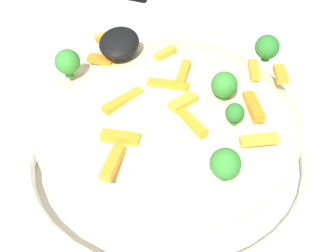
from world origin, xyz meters
The scene contains 23 objects.
ground_plane centered at (0.00, 0.00, 0.00)m, with size 2.40×2.40×0.00m, color silver.
serving_bowl centered at (0.00, 0.00, 0.03)m, with size 0.32×0.32×0.05m.
pasta_mound centered at (0.00, 0.00, 0.08)m, with size 0.26×0.26×0.08m, color beige.
carrot_piece_0 centered at (0.02, -0.01, 0.13)m, with size 0.03×0.01×0.01m, color orange.
carrot_piece_1 centered at (-0.06, 0.04, 0.12)m, with size 0.03×0.01×0.01m, color orange.
carrot_piece_2 centered at (-0.02, 0.04, 0.12)m, with size 0.04×0.01×0.01m, color orange.
carrot_piece_3 centered at (0.09, 0.07, 0.12)m, with size 0.03×0.01×0.01m, color orange.
carrot_piece_4 centered at (-0.09, 0.04, 0.12)m, with size 0.03×0.01×0.01m, color orange.
carrot_piece_5 centered at (0.03, -0.11, 0.12)m, with size 0.03×0.01×0.01m, color orange.
carrot_piece_6 centered at (0.04, -0.08, 0.12)m, with size 0.03×0.01×0.01m, color orange.
carrot_piece_7 centered at (0.00, 0.00, 0.12)m, with size 0.04×0.01×0.01m, color orange.
carrot_piece_8 centered at (-0.02, -0.01, 0.12)m, with size 0.03×0.01×0.01m, color orange.
carrot_piece_9 centered at (-0.06, -0.08, 0.12)m, with size 0.03×0.01×0.01m, color orange.
carrot_piece_10 centered at (-0.05, -0.02, 0.12)m, with size 0.04×0.01×0.01m, color orange.
carrot_piece_11 centered at (0.05, 0.07, 0.12)m, with size 0.03×0.01×0.01m, color orange.
carrot_piece_12 centered at (-0.02, -0.08, 0.12)m, with size 0.04×0.01×0.01m, color orange.
carrot_piece_13 centered at (0.05, 0.01, 0.12)m, with size 0.03×0.01×0.01m, color orange.
broccoli_floret_0 centered at (-0.10, -0.05, 0.13)m, with size 0.02×0.02×0.03m.
broccoli_floret_1 centered at (0.02, 0.10, 0.13)m, with size 0.02×0.02×0.03m.
broccoli_floret_2 centered at (-0.01, -0.05, 0.14)m, with size 0.02×0.02×0.03m.
broccoli_floret_3 centered at (-0.04, -0.06, 0.13)m, with size 0.02×0.02×0.02m.
broccoli_floret_4 centered at (0.06, -0.10, 0.13)m, with size 0.02×0.02×0.03m.
serving_spoon centered at (0.08, 0.07, 0.14)m, with size 0.13×0.13×0.08m.
Camera 1 is at (-0.33, -0.01, 0.38)m, focal length 48.89 mm.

